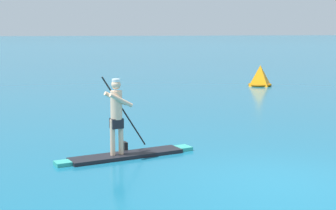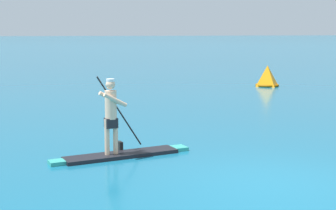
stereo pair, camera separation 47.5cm
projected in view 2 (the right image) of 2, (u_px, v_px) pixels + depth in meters
name	position (u px, v px, depth m)	size (l,w,h in m)	color
ground	(274.00, 185.00, 9.37)	(440.00, 440.00, 0.00)	#145B7A
paddleboarder_mid_center	(118.00, 137.00, 11.33)	(3.25, 1.23, 1.87)	black
race_marker_buoy	(267.00, 77.00, 25.51)	(1.18, 1.18, 1.06)	orange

